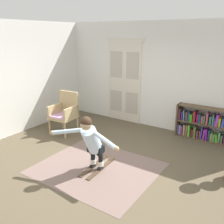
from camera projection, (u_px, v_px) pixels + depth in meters
The scene contains 9 objects.
ground_plane at pixel (107, 164), 5.17m from camera, with size 7.20×7.20×0.00m, color brown.
back_wall at pixel (161, 77), 6.80m from camera, with size 6.00×0.10×2.90m, color silver.
side_wall_left at pixel (22, 78), 6.65m from camera, with size 0.10×6.00×2.90m, color silver.
double_door at pixel (124, 81), 7.42m from camera, with size 1.22×0.05×2.45m.
rug at pixel (97, 168), 5.00m from camera, with size 2.29×1.96×0.01m, color #735D55.
bookshelf at pixel (209, 126), 6.21m from camera, with size 1.60×0.30×0.84m.
wicker_chair at pixel (65, 112), 6.66m from camera, with size 0.64×0.64×1.10m.
skis_pair at pixel (98, 166), 5.02m from camera, with size 0.33×0.95×0.07m.
person_skier at pixel (91, 139), 4.65m from camera, with size 1.47×0.65×1.10m.
Camera 1 is at (2.66, -3.78, 2.57)m, focal length 40.20 mm.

